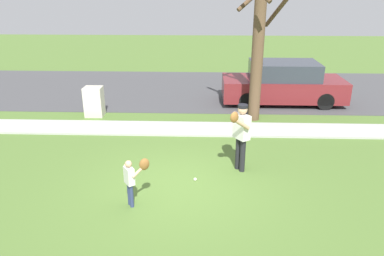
% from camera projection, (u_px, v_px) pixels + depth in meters
% --- Properties ---
extents(ground_plane, '(48.00, 48.00, 0.00)m').
position_uv_depth(ground_plane, '(187.00, 131.00, 11.98)').
color(ground_plane, '#4C6B2D').
extents(sidewalk_strip, '(36.00, 1.20, 0.06)m').
position_uv_depth(sidewalk_strip, '(187.00, 129.00, 12.06)').
color(sidewalk_strip, '#A3A39E').
rests_on(sidewalk_strip, ground).
extents(road_surface, '(36.00, 6.80, 0.02)m').
position_uv_depth(road_surface, '(193.00, 89.00, 16.72)').
color(road_surface, '#424244').
rests_on(road_surface, ground).
extents(person_adult, '(0.58, 0.86, 1.75)m').
position_uv_depth(person_adult, '(241.00, 131.00, 9.04)').
color(person_adult, black).
rests_on(person_adult, ground).
extents(person_child, '(0.59, 0.32, 1.11)m').
position_uv_depth(person_child, '(133.00, 176.00, 7.69)').
color(person_child, navy).
rests_on(person_child, ground).
extents(baseball, '(0.07, 0.07, 0.07)m').
position_uv_depth(baseball, '(195.00, 179.00, 8.93)').
color(baseball, white).
rests_on(baseball, ground).
extents(utility_cabinet, '(0.63, 0.52, 1.06)m').
position_uv_depth(utility_cabinet, '(94.00, 102.00, 13.16)').
color(utility_cabinet, beige).
rests_on(utility_cabinet, ground).
extents(street_tree_near, '(1.85, 1.89, 5.53)m').
position_uv_depth(street_tree_near, '(259.00, 34.00, 11.95)').
color(street_tree_near, brown).
rests_on(street_tree_near, ground).
extents(parked_suv_maroon, '(4.70, 1.90, 1.63)m').
position_uv_depth(parked_suv_maroon, '(283.00, 84.00, 14.52)').
color(parked_suv_maroon, maroon).
rests_on(parked_suv_maroon, road_surface).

